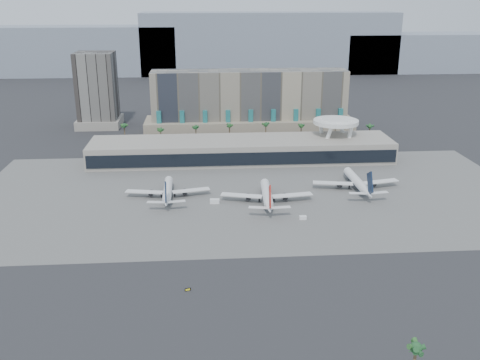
{
  "coord_description": "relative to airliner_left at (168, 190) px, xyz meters",
  "views": [
    {
      "loc": [
        -22.22,
        -181.02,
        89.37
      ],
      "look_at": [
        -6.07,
        40.0,
        12.32
      ],
      "focal_mm": 40.0,
      "sensor_mm": 36.0,
      "label": 1
    }
  ],
  "objects": [
    {
      "name": "hotel",
      "position": [
        48.78,
        121.32,
        13.27
      ],
      "size": [
        140.0,
        30.0,
        42.0
      ],
      "color": "gray",
      "rests_on": "ground"
    },
    {
      "name": "office_tower",
      "position": [
        -56.22,
        146.91,
        19.4
      ],
      "size": [
        30.0,
        30.0,
        52.0
      ],
      "color": "black",
      "rests_on": "ground"
    },
    {
      "name": "airliner_centre",
      "position": [
        45.2,
        -9.4,
        0.25
      ],
      "size": [
        42.16,
        43.47,
        15.0
      ],
      "rotation": [
        0.0,
        0.0,
        -0.06
      ],
      "color": "white",
      "rests_on": "ground"
    },
    {
      "name": "terminal",
      "position": [
        38.78,
        56.75,
        2.98
      ],
      "size": [
        170.0,
        32.5,
        14.5
      ],
      "color": "#A89F94",
      "rests_on": "ground"
    },
    {
      "name": "mountain_ridge",
      "position": [
        66.66,
        416.91,
        26.35
      ],
      "size": [
        680.0,
        60.0,
        70.0
      ],
      "color": "gray",
      "rests_on": "ground"
    },
    {
      "name": "apron_pad",
      "position": [
        38.78,
        1.91,
        -3.51
      ],
      "size": [
        260.0,
        130.0,
        0.06
      ],
      "primitive_type": "cube",
      "color": "#5B5B59",
      "rests_on": "ground"
    },
    {
      "name": "service_vehicle_a",
      "position": [
        21.56,
        -9.11,
        -2.49
      ],
      "size": [
        4.38,
        2.33,
        2.08
      ],
      "primitive_type": "cube",
      "rotation": [
        0.0,
        0.0,
        -0.06
      ],
      "color": "white",
      "rests_on": "ground"
    },
    {
      "name": "service_vehicle_b",
      "position": [
        57.98,
        -29.91,
        -2.77
      ],
      "size": [
        3.03,
        1.79,
        1.53
      ],
      "primitive_type": "cube",
      "rotation": [
        0.0,
        0.0,
        -0.03
      ],
      "color": "white",
      "rests_on": "ground"
    },
    {
      "name": "airliner_right",
      "position": [
        90.8,
        4.8,
        0.3
      ],
      "size": [
        42.83,
        44.07,
        15.22
      ],
      "rotation": [
        0.0,
        0.0,
        0.02
      ],
      "color": "white",
      "rests_on": "ground"
    },
    {
      "name": "airliner_left",
      "position": [
        0.0,
        0.0,
        0.0
      ],
      "size": [
        39.47,
        40.61,
        14.02
      ],
      "rotation": [
        0.0,
        0.0,
        0.02
      ],
      "color": "white",
      "rests_on": "ground"
    },
    {
      "name": "palm_row",
      "position": [
        45.78,
        91.91,
        6.96
      ],
      "size": [
        157.8,
        2.8,
        13.1
      ],
      "color": "brown",
      "rests_on": "ground"
    },
    {
      "name": "ground",
      "position": [
        38.78,
        -53.09,
        -3.54
      ],
      "size": [
        900.0,
        900.0,
        0.0
      ],
      "primitive_type": "plane",
      "color": "#232326",
      "rests_on": "ground"
    },
    {
      "name": "saucer_structure",
      "position": [
        93.78,
        62.91,
        14.92
      ],
      "size": [
        26.0,
        26.0,
        21.89
      ],
      "color": "white",
      "rests_on": "ground"
    },
    {
      "name": "taxiway_sign",
      "position": [
        10.83,
        -83.94,
        -3.09
      ],
      "size": [
        1.98,
        0.81,
        0.9
      ],
      "rotation": [
        0.0,
        0.0,
        0.28
      ],
      "color": "black",
      "rests_on": "ground"
    },
    {
      "name": "near_palm_b",
      "position": [
        63.9,
        -135.37,
        8.53
      ],
      "size": [
        6.0,
        6.0,
        14.97
      ],
      "color": "brown",
      "rests_on": "ground"
    }
  ]
}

